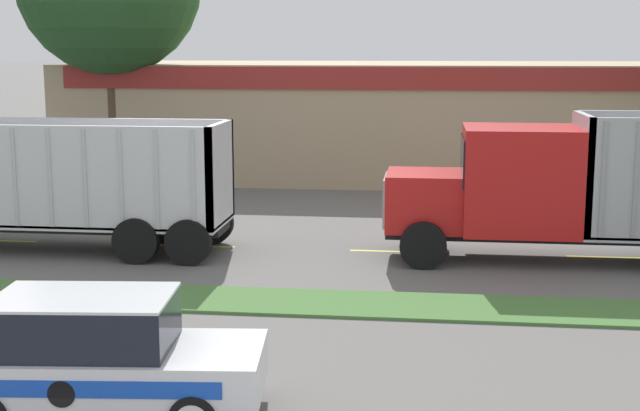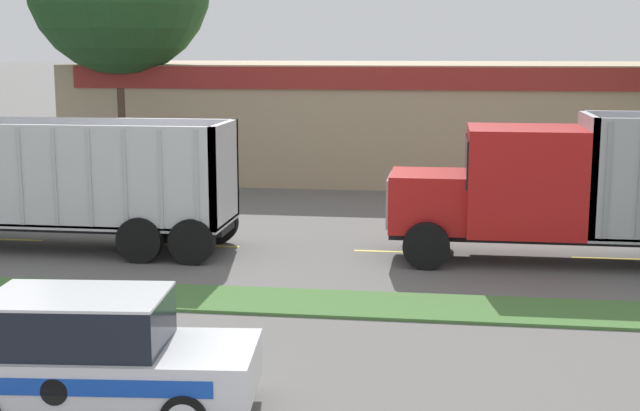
{
  "view_description": "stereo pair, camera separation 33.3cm",
  "coord_description": "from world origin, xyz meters",
  "views": [
    {
      "loc": [
        1.71,
        -6.49,
        5.08
      ],
      "look_at": [
        -0.34,
        10.24,
        2.1
      ],
      "focal_mm": 50.0,
      "sensor_mm": 36.0,
      "label": 1
    },
    {
      "loc": [
        2.04,
        -6.45,
        5.08
      ],
      "look_at": [
        -0.34,
        10.24,
        2.1
      ],
      "focal_mm": 50.0,
      "sensor_mm": 36.0,
      "label": 2
    }
  ],
  "objects": [
    {
      "name": "grass_verge",
      "position": [
        0.0,
        10.68,
        0.03
      ],
      "size": [
        120.0,
        1.84,
        0.06
      ],
      "primitive_type": "cube",
      "color": "#477538",
      "rests_on": "ground_plane"
    },
    {
      "name": "centre_line_2",
      "position": [
        -9.82,
        15.6,
        0.0
      ],
      "size": [
        2.4,
        0.14,
        0.01
      ],
      "primitive_type": "cube",
      "color": "yellow",
      "rests_on": "ground_plane"
    },
    {
      "name": "centre_line_3",
      "position": [
        -4.42,
        15.6,
        0.0
      ],
      "size": [
        2.4,
        0.14,
        0.01
      ],
      "primitive_type": "cube",
      "color": "yellow",
      "rests_on": "ground_plane"
    },
    {
      "name": "centre_line_4",
      "position": [
        0.98,
        15.6,
        0.0
      ],
      "size": [
        2.4,
        0.14,
        0.01
      ],
      "primitive_type": "cube",
      "color": "yellow",
      "rests_on": "ground_plane"
    },
    {
      "name": "centre_line_5",
      "position": [
        6.38,
        15.6,
        0.0
      ],
      "size": [
        2.4,
        0.14,
        0.01
      ],
      "primitive_type": "cube",
      "color": "yellow",
      "rests_on": "ground_plane"
    },
    {
      "name": "dump_truck_trail",
      "position": [
        5.01,
        15.15,
        1.68
      ],
      "size": [
        10.34,
        2.78,
        3.57
      ],
      "color": "black",
      "rests_on": "ground_plane"
    },
    {
      "name": "rally_car",
      "position": [
        -2.8,
        4.88,
        0.88
      ],
      "size": [
        4.56,
        2.2,
        1.76
      ],
      "color": "white",
      "rests_on": "ground_plane"
    },
    {
      "name": "store_building_backdrop",
      "position": [
        3.37,
        31.34,
        2.25
      ],
      "size": [
        31.75,
        12.1,
        4.49
      ],
      "color": "tan",
      "rests_on": "ground_plane"
    }
  ]
}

